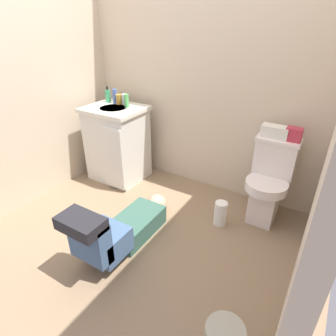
{
  "coord_description": "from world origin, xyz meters",
  "views": [
    {
      "loc": [
        1.2,
        -1.57,
        1.65
      ],
      "look_at": [
        0.03,
        0.35,
        0.45
      ],
      "focal_mm": 30.35,
      "sensor_mm": 36.0,
      "label": 1
    }
  ],
  "objects_px": {
    "vanity_cabinet": "(118,143)",
    "bottle_green": "(126,101)",
    "bottle_amber": "(119,99)",
    "bottle_clear": "(125,99)",
    "soap_dispenser": "(108,96)",
    "toilet": "(269,182)",
    "toiletry_bag": "(294,134)",
    "bottle_blue": "(115,96)",
    "tissue_box": "(275,132)",
    "person_plumber": "(121,228)",
    "paper_towel_roll": "(220,213)",
    "faucet": "(123,99)"
  },
  "relations": [
    {
      "from": "faucet",
      "to": "tissue_box",
      "type": "xyz_separation_m",
      "value": [
        1.58,
        0.06,
        -0.07
      ]
    },
    {
      "from": "toiletry_bag",
      "to": "soap_dispenser",
      "type": "height_order",
      "value": "soap_dispenser"
    },
    {
      "from": "tissue_box",
      "to": "paper_towel_roll",
      "type": "xyz_separation_m",
      "value": [
        -0.25,
        -0.41,
        -0.69
      ]
    },
    {
      "from": "toilet",
      "to": "person_plumber",
      "type": "xyz_separation_m",
      "value": [
        -0.87,
        -0.99,
        -0.19
      ]
    },
    {
      "from": "toilet",
      "to": "bottle_green",
      "type": "height_order",
      "value": "bottle_green"
    },
    {
      "from": "faucet",
      "to": "bottle_green",
      "type": "height_order",
      "value": "bottle_green"
    },
    {
      "from": "vanity_cabinet",
      "to": "soap_dispenser",
      "type": "height_order",
      "value": "soap_dispenser"
    },
    {
      "from": "toilet",
      "to": "vanity_cabinet",
      "type": "distance_m",
      "value": 1.63
    },
    {
      "from": "toilet",
      "to": "tissue_box",
      "type": "distance_m",
      "value": 0.44
    },
    {
      "from": "soap_dispenser",
      "to": "toilet",
      "type": "bearing_deg",
      "value": -0.23
    },
    {
      "from": "faucet",
      "to": "toiletry_bag",
      "type": "relative_size",
      "value": 0.81
    },
    {
      "from": "bottle_blue",
      "to": "bottle_green",
      "type": "distance_m",
      "value": 0.22
    },
    {
      "from": "bottle_clear",
      "to": "bottle_green",
      "type": "relative_size",
      "value": 0.85
    },
    {
      "from": "bottle_amber",
      "to": "paper_towel_roll",
      "type": "distance_m",
      "value": 1.59
    },
    {
      "from": "toiletry_bag",
      "to": "tissue_box",
      "type": "bearing_deg",
      "value": 180.0
    },
    {
      "from": "soap_dispenser",
      "to": "bottle_blue",
      "type": "bearing_deg",
      "value": 5.59
    },
    {
      "from": "toiletry_bag",
      "to": "bottle_blue",
      "type": "distance_m",
      "value": 1.83
    },
    {
      "from": "toilet",
      "to": "tissue_box",
      "type": "bearing_deg",
      "value": 116.43
    },
    {
      "from": "person_plumber",
      "to": "tissue_box",
      "type": "relative_size",
      "value": 4.84
    },
    {
      "from": "faucet",
      "to": "person_plumber",
      "type": "relative_size",
      "value": 0.09
    },
    {
      "from": "vanity_cabinet",
      "to": "faucet",
      "type": "bearing_deg",
      "value": 91.31
    },
    {
      "from": "vanity_cabinet",
      "to": "person_plumber",
      "type": "xyz_separation_m",
      "value": [
        0.75,
        -0.87,
        -0.24
      ]
    },
    {
      "from": "tissue_box",
      "to": "soap_dispenser",
      "type": "bearing_deg",
      "value": -177.31
    },
    {
      "from": "bottle_blue",
      "to": "toilet",
      "type": "bearing_deg",
      "value": -0.55
    },
    {
      "from": "bottle_clear",
      "to": "bottle_green",
      "type": "bearing_deg",
      "value": -39.63
    },
    {
      "from": "paper_towel_roll",
      "to": "bottle_amber",
      "type": "bearing_deg",
      "value": 166.66
    },
    {
      "from": "bottle_green",
      "to": "bottle_amber",
      "type": "bearing_deg",
      "value": 161.69
    },
    {
      "from": "vanity_cabinet",
      "to": "bottle_green",
      "type": "height_order",
      "value": "bottle_green"
    },
    {
      "from": "paper_towel_roll",
      "to": "tissue_box",
      "type": "bearing_deg",
      "value": 58.12
    },
    {
      "from": "person_plumber",
      "to": "bottle_blue",
      "type": "xyz_separation_m",
      "value": [
        -0.85,
        1.01,
        0.72
      ]
    },
    {
      "from": "person_plumber",
      "to": "bottle_blue",
      "type": "height_order",
      "value": "bottle_blue"
    },
    {
      "from": "bottle_blue",
      "to": "toiletry_bag",
      "type": "bearing_deg",
      "value": 2.32
    },
    {
      "from": "bottle_amber",
      "to": "faucet",
      "type": "bearing_deg",
      "value": 37.4
    },
    {
      "from": "toilet",
      "to": "tissue_box",
      "type": "relative_size",
      "value": 3.41
    },
    {
      "from": "toilet",
      "to": "toiletry_bag",
      "type": "bearing_deg",
      "value": 40.77
    },
    {
      "from": "vanity_cabinet",
      "to": "bottle_green",
      "type": "distance_m",
      "value": 0.48
    },
    {
      "from": "tissue_box",
      "to": "bottle_green",
      "type": "distance_m",
      "value": 1.48
    },
    {
      "from": "person_plumber",
      "to": "bottle_clear",
      "type": "xyz_separation_m",
      "value": [
        -0.72,
        1.01,
        0.7
      ]
    },
    {
      "from": "toiletry_bag",
      "to": "person_plumber",
      "type": "bearing_deg",
      "value": -132.21
    },
    {
      "from": "person_plumber",
      "to": "soap_dispenser",
      "type": "relative_size",
      "value": 6.42
    },
    {
      "from": "bottle_amber",
      "to": "bottle_clear",
      "type": "distance_m",
      "value": 0.07
    },
    {
      "from": "toiletry_bag",
      "to": "bottle_blue",
      "type": "bearing_deg",
      "value": -177.68
    },
    {
      "from": "person_plumber",
      "to": "vanity_cabinet",
      "type": "bearing_deg",
      "value": 130.62
    },
    {
      "from": "bottle_blue",
      "to": "paper_towel_roll",
      "type": "xyz_separation_m",
      "value": [
        1.42,
        -0.34,
        -0.78
      ]
    },
    {
      "from": "toilet",
      "to": "bottle_clear",
      "type": "bearing_deg",
      "value": 179.34
    },
    {
      "from": "bottle_blue",
      "to": "bottle_amber",
      "type": "bearing_deg",
      "value": -12.73
    },
    {
      "from": "toiletry_bag",
      "to": "bottle_blue",
      "type": "xyz_separation_m",
      "value": [
        -1.83,
        -0.07,
        0.09
      ]
    },
    {
      "from": "toiletry_bag",
      "to": "toilet",
      "type": "bearing_deg",
      "value": -139.23
    },
    {
      "from": "vanity_cabinet",
      "to": "toiletry_bag",
      "type": "height_order",
      "value": "toiletry_bag"
    },
    {
      "from": "toiletry_bag",
      "to": "bottle_blue",
      "type": "relative_size",
      "value": 0.84
    }
  ]
}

